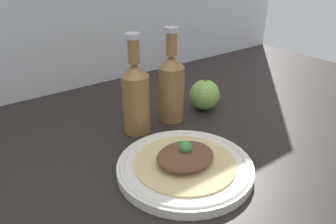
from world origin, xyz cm
name	(u,v)px	position (x,y,z in cm)	size (l,w,h in cm)	color
ground_plane	(186,166)	(0.00, 0.00, -2.00)	(180.00, 110.00, 4.00)	black
plate	(185,166)	(-3.24, -3.30, 1.17)	(27.23, 27.23, 2.20)	silver
plated_food	(185,158)	(-3.24, -3.30, 3.19)	(20.38, 20.38, 5.20)	#D6BC7F
cider_bottle_left	(136,95)	(-2.00, 16.76, 9.40)	(6.61, 6.61, 23.98)	olive
cider_bottle_right	(171,85)	(8.52, 16.76, 9.40)	(6.61, 6.61, 23.98)	olive
apple	(205,95)	(19.71, 16.21, 4.19)	(8.37, 8.37, 9.97)	#84B74C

